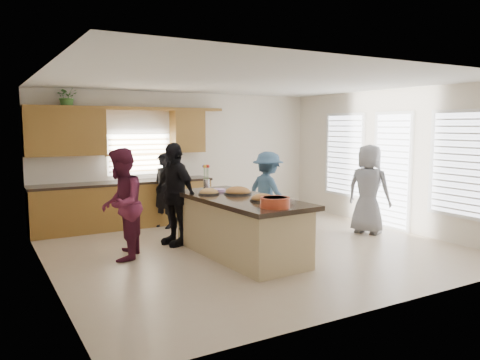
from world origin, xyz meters
TOP-DOWN VIEW (x-y plane):
  - floor at (0.00, 0.00)m, footprint 6.50×6.50m
  - room_shell at (0.00, 0.00)m, footprint 6.52×6.02m
  - back_cabinetry at (-1.47, 2.73)m, footprint 4.08×0.66m
  - right_wall_glazing at (3.22, -0.13)m, footprint 0.06×4.00m
  - island at (-0.42, -0.29)m, footprint 1.29×2.76m
  - platter_front at (-0.29, -0.77)m, footprint 0.39×0.39m
  - platter_mid at (-0.27, 0.03)m, footprint 0.47×0.47m
  - platter_back at (-0.70, 0.25)m, footprint 0.35×0.35m
  - salad_bowl at (-0.46, -1.36)m, footprint 0.42×0.42m
  - clear_cup at (-0.09, -1.26)m, footprint 0.08×0.08m
  - plate_stack at (-0.42, 0.45)m, footprint 0.25×0.25m
  - flower_vase at (-0.40, 0.96)m, footprint 0.14×0.14m
  - potted_plant at (-2.44, 2.82)m, footprint 0.53×0.50m
  - woman_left_back at (-0.72, 2.28)m, footprint 0.58×0.66m
  - woman_left_mid at (-2.11, 0.44)m, footprint 0.97×1.05m
  - woman_left_front at (-1.05, 0.89)m, footprint 0.68×1.13m
  - woman_right_back at (0.92, 0.92)m, footprint 0.77×1.11m
  - woman_right_front at (2.51, -0.18)m, footprint 0.83×0.99m

SIDE VIEW (x-z plane):
  - floor at x=0.00m, z-range 0.00..0.00m
  - island at x=-0.42m, z-range -0.02..0.93m
  - woman_left_back at x=-0.72m, z-range 0.00..1.53m
  - woman_right_back at x=0.92m, z-range 0.00..1.58m
  - woman_right_front at x=2.51m, z-range 0.00..1.73m
  - woman_left_mid at x=-2.11m, z-range 0.00..1.74m
  - woman_left_front at x=-1.05m, z-range 0.00..1.80m
  - back_cabinetry at x=-1.47m, z-range -0.32..2.14m
  - plate_stack at x=-0.42m, z-range 0.95..0.99m
  - platter_back at x=-0.70m, z-range 0.91..1.05m
  - platter_front at x=-0.29m, z-range 0.90..1.06m
  - platter_mid at x=-0.27m, z-range 0.88..1.07m
  - clear_cup at x=-0.09m, z-range 0.95..1.04m
  - salad_bowl at x=-0.46m, z-range 0.96..1.10m
  - flower_vase at x=-0.40m, z-range 0.96..1.39m
  - right_wall_glazing at x=3.22m, z-range 0.22..2.47m
  - room_shell at x=0.00m, z-range 0.50..3.31m
  - potted_plant at x=-2.44m, z-range 2.40..2.86m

